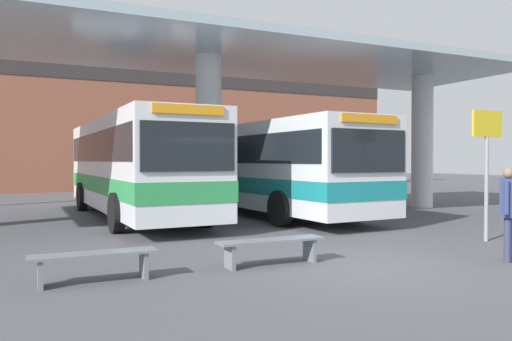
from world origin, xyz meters
TOP-DOWN VIEW (x-y plane):
  - ground_plane at (0.00, 0.00)m, footprint 100.00×100.00m
  - townhouse_backdrop at (0.00, 24.54)m, footprint 40.00×0.58m
  - station_canopy at (0.00, 7.89)m, footprint 22.96×6.95m
  - transit_bus_left_bay at (-2.10, 9.30)m, footprint 2.89×11.19m
  - transit_bus_center_bay at (2.23, 8.81)m, footprint 3.23×11.84m
  - waiting_bench_near_pillar at (-1.44, 0.67)m, footprint 1.98×0.44m
  - waiting_bench_mid_platform at (-4.45, 0.67)m, footprint 1.88×0.44m
  - info_sign_platform at (4.22, 0.89)m, footprint 0.90×0.09m
  - pedestrian_waiting at (2.61, -0.93)m, footprint 0.58×0.45m
  - parked_car_street at (0.19, 21.98)m, footprint 4.35×2.09m

SIDE VIEW (x-z plane):
  - ground_plane at x=0.00m, z-range 0.00..0.00m
  - waiting_bench_mid_platform at x=-4.45m, z-range 0.12..0.58m
  - waiting_bench_near_pillar at x=-1.44m, z-range 0.12..0.58m
  - parked_car_street at x=0.19m, z-range -0.03..2.02m
  - pedestrian_waiting at x=2.61m, z-range 0.19..1.91m
  - transit_bus_center_bay at x=2.23m, z-range 0.19..3.24m
  - transit_bus_left_bay at x=-2.10m, z-range 0.19..3.35m
  - info_sign_platform at x=4.22m, z-range 0.64..3.64m
  - station_canopy at x=0.00m, z-range 2.01..7.46m
  - townhouse_backdrop at x=0.00m, z-range 0.73..9.59m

